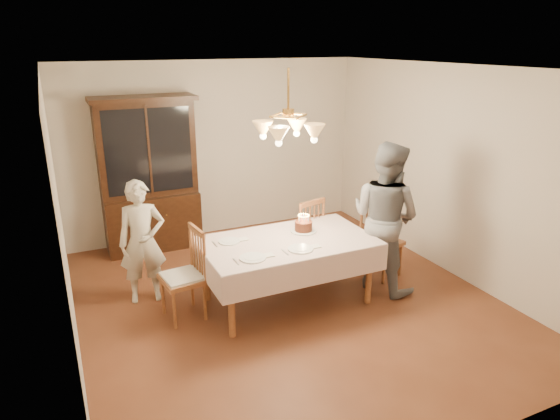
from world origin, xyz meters
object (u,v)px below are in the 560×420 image
elderly_woman (142,242)px  chair_far_side (302,238)px  birthday_cake (303,227)px  dining_table (288,246)px  china_hutch (149,178)px

elderly_woman → chair_far_side: bearing=4.6°
chair_far_side → birthday_cake: bearing=-116.2°
elderly_woman → dining_table: bearing=-20.2°
china_hutch → chair_far_side: china_hutch is taller
dining_table → elderly_woman: elderly_woman is taller
birthday_cake → elderly_woman: bearing=161.8°
dining_table → chair_far_side: size_ratio=1.90×
dining_table → china_hutch: china_hutch is taller
chair_far_side → dining_table: bearing=-128.5°
china_hutch → chair_far_side: size_ratio=2.16×
elderly_woman → birthday_cake: elderly_woman is taller
china_hutch → birthday_cake: 2.50m
elderly_woman → birthday_cake: bearing=-11.6°
china_hutch → elderly_woman: (-0.39, -1.52, -0.33)m
dining_table → chair_far_side: bearing=51.5°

